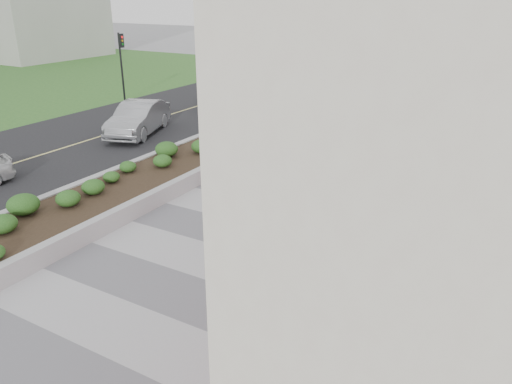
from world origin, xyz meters
TOP-DOWN VIEW (x-y plane):
  - ground at (0.00, 0.00)m, footprint 160.00×160.00m
  - walkway at (0.00, 3.00)m, footprint 8.00×36.00m
  - planter at (-5.50, 7.00)m, footprint 3.00×18.00m
  - street at (-12.00, 7.00)m, footprint 10.00×40.00m
  - traffic_signal_near at (-7.23, 17.50)m, footprint 0.33×0.28m
  - traffic_signal_far at (-16.43, 17.00)m, footprint 0.33×0.28m
  - manhole_cover at (0.50, 3.00)m, footprint 0.44×0.44m
  - skateboarder at (-1.26, 5.65)m, footprint 0.54×0.74m
  - car_silver at (-10.67, 11.89)m, footprint 3.17×5.00m
  - car_dark at (-10.63, 19.43)m, footprint 3.32×4.88m

SIDE VIEW (x-z plane):
  - ground at x=0.00m, z-range 0.00..0.00m
  - street at x=-12.00m, z-range 0.00..0.00m
  - manhole_cover at x=0.50m, z-range 0.00..0.01m
  - walkway at x=0.00m, z-range 0.00..0.01m
  - planter at x=-5.50m, z-range -0.03..0.87m
  - car_dark at x=-10.63m, z-range 0.00..1.31m
  - skateboarder at x=-1.26m, z-range 0.01..1.43m
  - car_silver at x=-10.67m, z-range 0.00..1.56m
  - traffic_signal_near at x=-7.23m, z-range 0.66..4.86m
  - traffic_signal_far at x=-16.43m, z-range 0.66..4.86m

